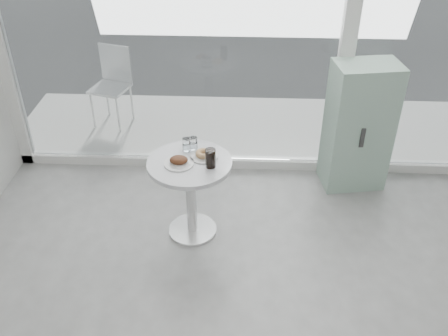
# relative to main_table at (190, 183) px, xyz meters

# --- Properties ---
(room_shell) EXTENTS (6.00, 6.00, 6.00)m
(room_shell) POSITION_rel_main_table_xyz_m (0.50, -2.46, 1.36)
(room_shell) COLOR white
(room_shell) RESTS_ON ground
(storefront) EXTENTS (5.00, 0.14, 3.00)m
(storefront) POSITION_rel_main_table_xyz_m (0.57, 1.10, 1.16)
(storefront) COLOR white
(storefront) RESTS_ON ground
(main_table) EXTENTS (0.72, 0.72, 0.77)m
(main_table) POSITION_rel_main_table_xyz_m (0.00, 0.00, 0.00)
(main_table) COLOR white
(main_table) RESTS_ON ground
(patio_deck) EXTENTS (5.60, 1.60, 0.05)m
(patio_deck) POSITION_rel_main_table_xyz_m (0.50, 1.90, -0.53)
(patio_deck) COLOR silver
(patio_deck) RESTS_ON ground
(mint_cabinet) EXTENTS (0.66, 0.50, 1.31)m
(mint_cabinet) POSITION_rel_main_table_xyz_m (1.57, 0.87, 0.10)
(mint_cabinet) COLOR #8FB7A0
(mint_cabinet) RESTS_ON ground
(patio_chair) EXTENTS (0.51, 0.51, 0.94)m
(patio_chair) POSITION_rel_main_table_xyz_m (-1.14, 1.99, 0.03)
(patio_chair) COLOR white
(patio_chair) RESTS_ON patio_deck
(plate_fritter) EXTENTS (0.25, 0.25, 0.07)m
(plate_fritter) POSITION_rel_main_table_xyz_m (-0.08, -0.04, 0.25)
(plate_fritter) COLOR silver
(plate_fritter) RESTS_ON main_table
(plate_donut) EXTENTS (0.24, 0.24, 0.06)m
(plate_donut) POSITION_rel_main_table_xyz_m (0.11, 0.08, 0.24)
(plate_donut) COLOR silver
(plate_donut) RESTS_ON main_table
(water_tumbler_a) EXTENTS (0.07, 0.07, 0.12)m
(water_tumbler_a) POSITION_rel_main_table_xyz_m (-0.04, 0.17, 0.27)
(water_tumbler_a) COLOR white
(water_tumbler_a) RESTS_ON main_table
(water_tumbler_b) EXTENTS (0.07, 0.07, 0.12)m
(water_tumbler_b) POSITION_rel_main_table_xyz_m (0.02, 0.20, 0.27)
(water_tumbler_b) COLOR white
(water_tumbler_b) RESTS_ON main_table
(cola_glass) EXTENTS (0.09, 0.09, 0.16)m
(cola_glass) POSITION_rel_main_table_xyz_m (0.18, -0.07, 0.30)
(cola_glass) COLOR white
(cola_glass) RESTS_ON main_table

